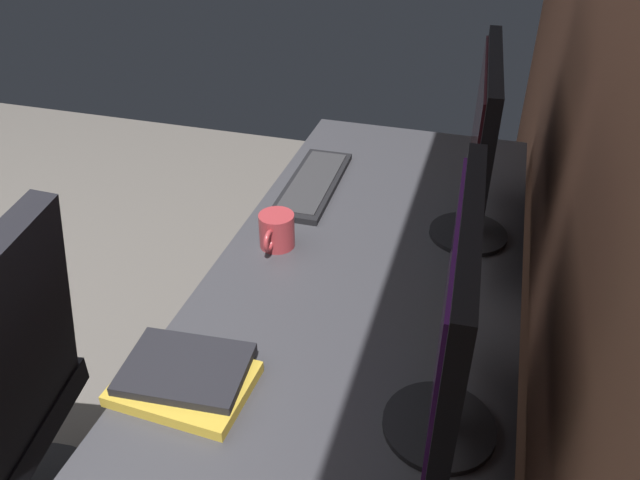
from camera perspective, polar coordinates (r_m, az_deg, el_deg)
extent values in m
cube|color=#38383D|center=(1.34, 2.08, -8.75)|extent=(2.16, 0.72, 0.03)
cylinder|color=silver|center=(2.41, 1.11, 2.03)|extent=(0.05, 0.05, 0.70)
cylinder|color=silver|center=(2.35, 15.45, -0.23)|extent=(0.05, 0.05, 0.70)
cylinder|color=black|center=(1.66, 13.48, 0.58)|extent=(0.20, 0.20, 0.01)
cylinder|color=black|center=(1.63, 13.74, 2.23)|extent=(0.04, 0.04, 0.10)
cube|color=black|center=(1.52, 14.89, 9.58)|extent=(0.52, 0.06, 0.36)
cube|color=#330F14|center=(1.52, 14.25, 9.69)|extent=(0.48, 0.03, 0.32)
cylinder|color=black|center=(1.16, 10.90, -16.45)|extent=(0.20, 0.20, 0.01)
cylinder|color=black|center=(1.12, 11.21, -14.61)|extent=(0.04, 0.04, 0.10)
cube|color=black|center=(0.97, 12.59, -6.07)|extent=(0.47, 0.05, 0.33)
cube|color=#4C1960|center=(0.97, 11.60, -5.88)|extent=(0.43, 0.03, 0.29)
cube|color=black|center=(1.84, -0.65, 5.19)|extent=(0.42, 0.15, 0.02)
cube|color=#2D2D30|center=(1.83, -0.65, 5.50)|extent=(0.38, 0.12, 0.00)
cube|color=gold|center=(1.23, -12.40, -12.80)|extent=(0.19, 0.26, 0.02)
cube|color=black|center=(1.22, -12.28, -11.49)|extent=(0.19, 0.25, 0.02)
cylinder|color=#A53338|center=(1.56, -4.00, 0.90)|extent=(0.09, 0.09, 0.09)
torus|color=#A53338|center=(1.51, -4.73, -0.08)|extent=(0.06, 0.01, 0.06)
cube|color=black|center=(1.42, -26.59, -8.65)|extent=(0.41, 0.19, 0.50)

